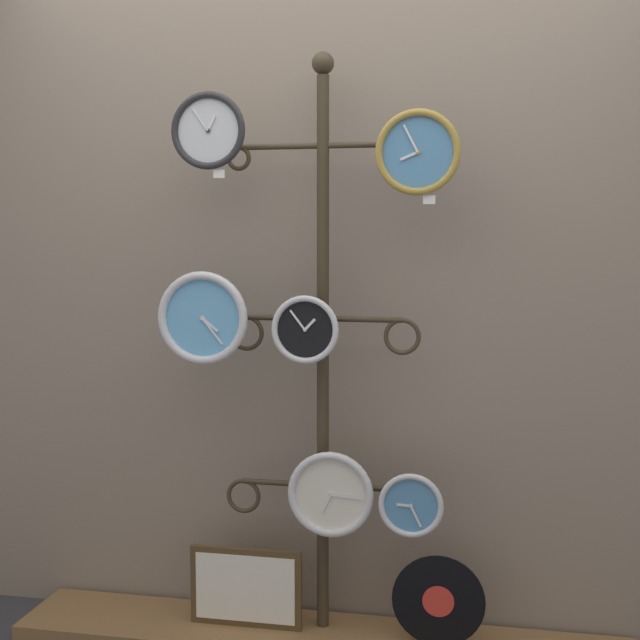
% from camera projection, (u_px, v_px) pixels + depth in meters
% --- Properties ---
extents(shop_wall, '(4.40, 0.04, 2.80)m').
position_uv_depth(shop_wall, '(332.00, 254.00, 3.25)').
color(shop_wall, gray).
rests_on(shop_wall, ground_plane).
extents(low_shelf, '(2.20, 0.36, 0.06)m').
position_uv_depth(low_shelf, '(319.00, 640.00, 3.17)').
color(low_shelf, brown).
rests_on(low_shelf, ground_plane).
extents(display_stand, '(0.72, 0.34, 2.09)m').
position_uv_depth(display_stand, '(323.00, 422.00, 3.16)').
color(display_stand, '#382D1E').
rests_on(display_stand, ground_plane).
extents(clock_top_left, '(0.26, 0.04, 0.26)m').
position_uv_depth(clock_top_left, '(209.00, 131.00, 3.03)').
color(clock_top_left, silver).
extents(clock_top_right, '(0.28, 0.04, 0.28)m').
position_uv_depth(clock_top_right, '(418.00, 152.00, 2.89)').
color(clock_top_right, '#4C84B2').
extents(clock_middle_left, '(0.33, 0.04, 0.33)m').
position_uv_depth(clock_middle_left, '(203.00, 318.00, 3.10)').
color(clock_middle_left, '#60A8DB').
extents(clock_middle_center, '(0.23, 0.04, 0.23)m').
position_uv_depth(clock_middle_center, '(305.00, 330.00, 3.02)').
color(clock_middle_center, black).
extents(clock_bottom_center, '(0.30, 0.04, 0.30)m').
position_uv_depth(clock_bottom_center, '(331.00, 494.00, 3.08)').
color(clock_bottom_center, silver).
extents(clock_bottom_right, '(0.22, 0.04, 0.22)m').
position_uv_depth(clock_bottom_right, '(411.00, 505.00, 3.01)').
color(clock_bottom_right, '#4C84B2').
extents(vinyl_record, '(0.32, 0.01, 0.32)m').
position_uv_depth(vinyl_record, '(438.00, 601.00, 3.05)').
color(vinyl_record, black).
rests_on(vinyl_record, low_shelf).
extents(picture_frame, '(0.41, 0.02, 0.29)m').
position_uv_depth(picture_frame, '(246.00, 588.00, 3.20)').
color(picture_frame, '#4C381E').
rests_on(picture_frame, low_shelf).
extents(price_tag_upper, '(0.04, 0.00, 0.03)m').
position_uv_depth(price_tag_upper, '(219.00, 174.00, 3.04)').
color(price_tag_upper, white).
extents(price_tag_mid, '(0.04, 0.00, 0.03)m').
position_uv_depth(price_tag_mid, '(429.00, 200.00, 2.89)').
color(price_tag_mid, white).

